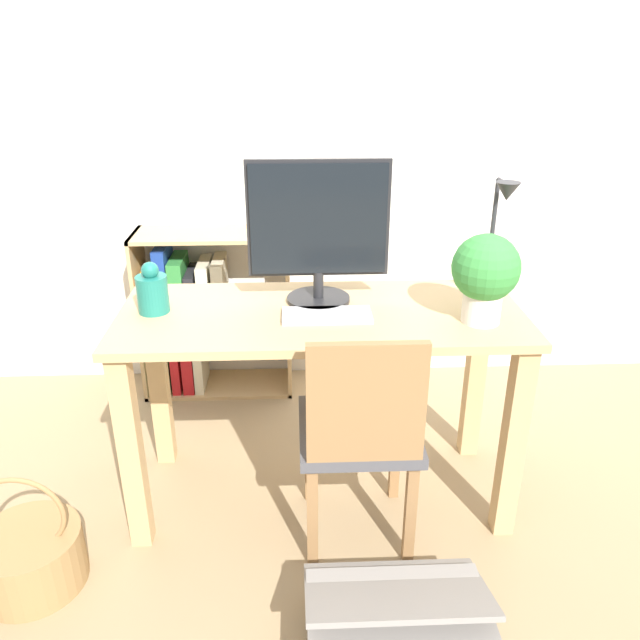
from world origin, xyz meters
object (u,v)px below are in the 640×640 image
at_px(keyboard, 327,315).
at_px(bookshelf, 194,316).
at_px(vase, 152,291).
at_px(potted_plant, 485,273).
at_px(chair, 360,431).
at_px(desk_lamp, 498,230).
at_px(storage_box, 398,633).
at_px(basket, 30,556).
at_px(monitor, 318,227).

bearing_deg(keyboard, bookshelf, 124.14).
xyz_separation_m(keyboard, vase, (-0.59, 0.08, 0.07)).
bearing_deg(potted_plant, chair, -158.63).
bearing_deg(keyboard, chair, -64.59).
height_order(keyboard, vase, vase).
relative_size(vase, desk_lamp, 0.41).
distance_m(bookshelf, storage_box, 1.78).
bearing_deg(bookshelf, storage_box, -64.09).
relative_size(potted_plant, bookshelf, 0.37).
bearing_deg(chair, basket, -171.31).
xyz_separation_m(monitor, vase, (-0.57, -0.07, -0.20)).
xyz_separation_m(potted_plant, basket, (-1.48, -0.31, -0.83)).
distance_m(desk_lamp, potted_plant, 0.19).
bearing_deg(basket, keyboard, 20.24).
height_order(potted_plant, storage_box, potted_plant).
height_order(monitor, basket, monitor).
bearing_deg(bookshelf, potted_plant, -40.29).
relative_size(desk_lamp, bookshelf, 0.54).
bearing_deg(monitor, chair, -71.15).
bearing_deg(desk_lamp, basket, -163.89).
height_order(keyboard, chair, chair).
relative_size(monitor, potted_plant, 1.68).
distance_m(chair, basket, 1.14).
relative_size(keyboard, potted_plant, 1.01).
distance_m(vase, desk_lamp, 1.19).
bearing_deg(monitor, vase, -172.71).
distance_m(desk_lamp, storage_box, 1.29).
bearing_deg(vase, storage_box, -45.47).
xyz_separation_m(potted_plant, storage_box, (-0.34, -0.64, -0.83)).
bearing_deg(bookshelf, basket, -106.60).
height_order(monitor, storage_box, monitor).
relative_size(keyboard, bookshelf, 0.37).
xyz_separation_m(vase, chair, (0.69, -0.29, -0.39)).
relative_size(keyboard, desk_lamp, 0.68).
relative_size(chair, storage_box, 1.61).
relative_size(chair, bookshelf, 1.03).
bearing_deg(keyboard, potted_plant, -5.86).
height_order(vase, potted_plant, potted_plant).
xyz_separation_m(chair, bookshelf, (-0.70, 1.10, -0.06)).
height_order(monitor, vase, monitor).
relative_size(potted_plant, chair, 0.36).
height_order(monitor, desk_lamp, monitor).
distance_m(potted_plant, bookshelf, 1.55).
bearing_deg(basket, bookshelf, 73.40).
xyz_separation_m(desk_lamp, basket, (-1.55, -0.45, -0.93)).
bearing_deg(desk_lamp, potted_plant, -117.19).
bearing_deg(monitor, bookshelf, 128.10).
relative_size(monitor, chair, 0.60).
bearing_deg(potted_plant, keyboard, 174.14).
height_order(bookshelf, storage_box, bookshelf).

